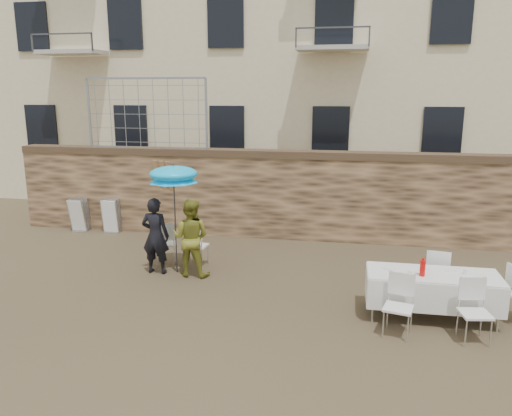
% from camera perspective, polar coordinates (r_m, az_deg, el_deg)
% --- Properties ---
extents(ground, '(80.00, 80.00, 0.00)m').
position_cam_1_polar(ground, '(8.46, -5.55, -12.53)').
color(ground, brown).
rests_on(ground, ground).
extents(stone_wall, '(13.00, 0.50, 2.20)m').
position_cam_1_polar(stone_wall, '(12.76, 0.56, 1.56)').
color(stone_wall, brown).
rests_on(stone_wall, ground).
extents(chain_link_fence, '(3.20, 0.06, 1.80)m').
position_cam_1_polar(chain_link_fence, '(13.37, -12.40, 10.43)').
color(chain_link_fence, gray).
rests_on(chain_link_fence, stone_wall).
extents(man_suit, '(0.59, 0.40, 1.59)m').
position_cam_1_polar(man_suit, '(10.39, -11.42, -3.13)').
color(man_suit, black).
rests_on(man_suit, ground).
extents(woman_dress, '(0.80, 0.64, 1.59)m').
position_cam_1_polar(woman_dress, '(10.14, -7.48, -3.39)').
color(woman_dress, '#AAAB34').
rests_on(woman_dress, ground).
extents(umbrella, '(1.00, 1.00, 2.12)m').
position_cam_1_polar(umbrella, '(10.08, -9.40, 3.51)').
color(umbrella, '#3F3F44').
rests_on(umbrella, ground).
extents(couple_chair_left, '(0.61, 0.61, 0.96)m').
position_cam_1_polar(couple_chair_left, '(10.97, -10.28, -3.93)').
color(couple_chair_left, white).
rests_on(couple_chair_left, ground).
extents(couple_chair_right, '(0.52, 0.52, 0.96)m').
position_cam_1_polar(couple_chair_right, '(10.75, -6.78, -4.16)').
color(couple_chair_right, white).
rests_on(couple_chair_right, ground).
extents(banquet_table, '(2.10, 0.85, 0.78)m').
position_cam_1_polar(banquet_table, '(8.69, 19.61, -7.33)').
color(banquet_table, white).
rests_on(banquet_table, ground).
extents(soda_bottle, '(0.09, 0.09, 0.26)m').
position_cam_1_polar(soda_bottle, '(8.46, 18.50, -6.54)').
color(soda_bottle, red).
rests_on(soda_bottle, banquet_table).
extents(table_chair_front_left, '(0.58, 0.58, 0.96)m').
position_cam_1_polar(table_chair_front_left, '(8.01, 15.96, -10.75)').
color(table_chair_front_left, white).
rests_on(table_chair_front_left, ground).
extents(table_chair_front_right, '(0.55, 0.55, 0.96)m').
position_cam_1_polar(table_chair_front_right, '(8.20, 23.77, -10.83)').
color(table_chair_front_right, white).
rests_on(table_chair_front_right, ground).
extents(table_chair_back, '(0.54, 0.54, 0.96)m').
position_cam_1_polar(table_chair_back, '(9.55, 19.97, -7.12)').
color(table_chair_back, white).
rests_on(table_chair_back, ground).
extents(chair_stack_left, '(0.46, 0.47, 0.92)m').
position_cam_1_polar(chair_stack_left, '(14.33, -19.18, -0.52)').
color(chair_stack_left, white).
rests_on(chair_stack_left, ground).
extents(chair_stack_right, '(0.46, 0.40, 0.92)m').
position_cam_1_polar(chair_stack_right, '(13.91, -15.95, -0.69)').
color(chair_stack_right, white).
rests_on(chair_stack_right, ground).
extents(wood_planks, '(0.70, 0.20, 2.00)m').
position_cam_1_polar(wood_planks, '(13.22, -9.74, 1.33)').
color(wood_planks, '#A37749').
rests_on(wood_planks, ground).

